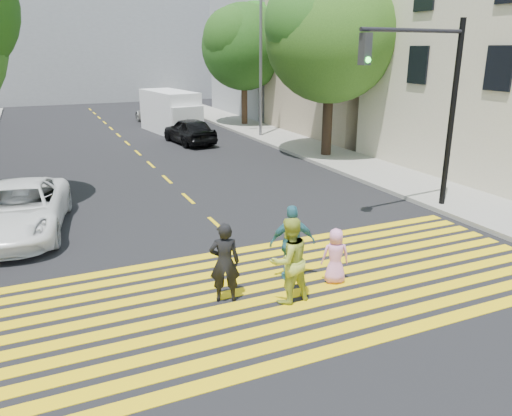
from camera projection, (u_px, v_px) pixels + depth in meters
ground at (316, 315)px, 10.10m from camera, size 120.00×120.00×0.00m
sidewalk_right at (310, 149)px, 26.41m from camera, size 3.00×60.00×0.15m
crosswalk at (287, 288)px, 11.20m from camera, size 13.40×5.30×0.01m
lane_line at (123, 139)px, 29.66m from camera, size 0.12×34.40×0.01m
building_right_tan at (372, 51)px, 30.91m from camera, size 10.00×10.00×10.00m
building_right_grey at (289, 50)px, 40.47m from camera, size 10.00×10.00×10.00m
backdrop_block at (73, 39)px, 50.00m from camera, size 30.00×8.00×12.00m
tree_right_near at (333, 29)px, 22.91m from camera, size 7.29×6.83×8.89m
tree_right_far at (245, 42)px, 33.13m from camera, size 7.00×6.82×8.18m
pedestrian_man at (225, 262)px, 10.44m from camera, size 0.74×0.60×1.75m
pedestrian_woman at (289, 260)px, 10.38m from camera, size 0.99×0.82×1.88m
pedestrian_child at (335, 256)px, 11.34m from camera, size 0.73×0.60×1.29m
pedestrian_extra at (292, 243)px, 11.41m from camera, size 1.13×0.71×1.80m
white_sedan at (19, 209)px, 14.34m from camera, size 3.24×5.57×1.46m
dark_car_near at (189, 131)px, 28.01m from camera, size 2.25×4.50×1.47m
silver_car at (155, 113)px, 35.62m from camera, size 2.22×4.95×1.41m
dark_car_parked at (186, 113)px, 35.68m from camera, size 2.24×4.63×1.46m
white_van at (172, 113)px, 31.54m from camera, size 2.77×5.73×2.59m
traffic_signal at (430, 91)px, 15.17m from camera, size 4.11×0.72×6.04m
street_lamp at (257, 44)px, 28.46m from camera, size 2.09×0.70×9.35m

